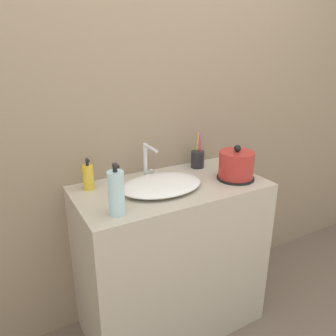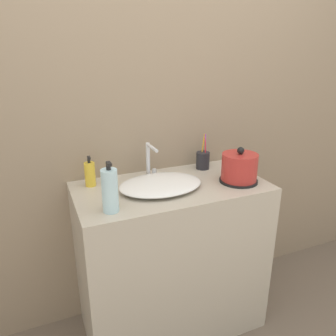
{
  "view_description": "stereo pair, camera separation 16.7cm",
  "coord_description": "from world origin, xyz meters",
  "px_view_note": "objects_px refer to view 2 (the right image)",
  "views": [
    {
      "loc": [
        -0.78,
        -1.11,
        1.56
      ],
      "look_at": [
        -0.02,
        0.26,
        1.0
      ],
      "focal_mm": 35.0,
      "sensor_mm": 36.0,
      "label": 1
    },
    {
      "loc": [
        -0.63,
        -1.18,
        1.56
      ],
      "look_at": [
        -0.02,
        0.26,
        1.0
      ],
      "focal_mm": 35.0,
      "sensor_mm": 36.0,
      "label": 2
    }
  ],
  "objects_px": {
    "toothbrush_cup": "(203,160)",
    "lotion_bottle": "(110,190)",
    "faucet": "(150,159)",
    "electric_kettle": "(239,169)",
    "shampoo_bottle": "(90,174)"
  },
  "relations": [
    {
      "from": "faucet",
      "to": "shampoo_bottle",
      "type": "height_order",
      "value": "faucet"
    },
    {
      "from": "toothbrush_cup",
      "to": "electric_kettle",
      "type": "bearing_deg",
      "value": -73.23
    },
    {
      "from": "shampoo_bottle",
      "to": "toothbrush_cup",
      "type": "bearing_deg",
      "value": 0.45
    },
    {
      "from": "lotion_bottle",
      "to": "shampoo_bottle",
      "type": "relative_size",
      "value": 1.42
    },
    {
      "from": "toothbrush_cup",
      "to": "lotion_bottle",
      "type": "height_order",
      "value": "lotion_bottle"
    },
    {
      "from": "lotion_bottle",
      "to": "shampoo_bottle",
      "type": "height_order",
      "value": "lotion_bottle"
    },
    {
      "from": "toothbrush_cup",
      "to": "shampoo_bottle",
      "type": "relative_size",
      "value": 1.33
    },
    {
      "from": "electric_kettle",
      "to": "lotion_bottle",
      "type": "relative_size",
      "value": 0.89
    },
    {
      "from": "faucet",
      "to": "toothbrush_cup",
      "type": "distance_m",
      "value": 0.34
    },
    {
      "from": "toothbrush_cup",
      "to": "faucet",
      "type": "bearing_deg",
      "value": -176.93
    },
    {
      "from": "faucet",
      "to": "lotion_bottle",
      "type": "height_order",
      "value": "lotion_bottle"
    },
    {
      "from": "faucet",
      "to": "electric_kettle",
      "type": "bearing_deg",
      "value": -29.95
    },
    {
      "from": "shampoo_bottle",
      "to": "lotion_bottle",
      "type": "bearing_deg",
      "value": -84.87
    },
    {
      "from": "lotion_bottle",
      "to": "faucet",
      "type": "bearing_deg",
      "value": 46.38
    },
    {
      "from": "faucet",
      "to": "lotion_bottle",
      "type": "bearing_deg",
      "value": -133.62
    }
  ]
}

